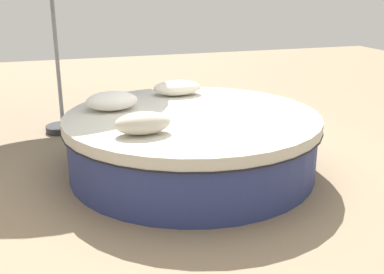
% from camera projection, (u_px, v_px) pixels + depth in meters
% --- Properties ---
extents(ground_plane, '(16.00, 16.00, 0.00)m').
position_uv_depth(ground_plane, '(192.00, 171.00, 4.81)').
color(ground_plane, '#9E8466').
extents(round_bed, '(2.53, 2.53, 0.61)m').
position_uv_depth(round_bed, '(192.00, 142.00, 4.72)').
color(round_bed, navy).
rests_on(round_bed, ground_plane).
extents(throw_pillow_0, '(0.56, 0.35, 0.17)m').
position_uv_depth(throw_pillow_0, '(177.00, 88.00, 5.37)').
color(throw_pillow_0, silver).
rests_on(throw_pillow_0, round_bed).
extents(throw_pillow_1, '(0.52, 0.39, 0.19)m').
position_uv_depth(throw_pillow_1, '(112.00, 101.00, 4.74)').
color(throw_pillow_1, white).
rests_on(throw_pillow_1, round_bed).
extents(throw_pillow_2, '(0.48, 0.29, 0.19)m').
position_uv_depth(throw_pillow_2, '(143.00, 123.00, 3.98)').
color(throw_pillow_2, beige).
rests_on(throw_pillow_2, round_bed).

